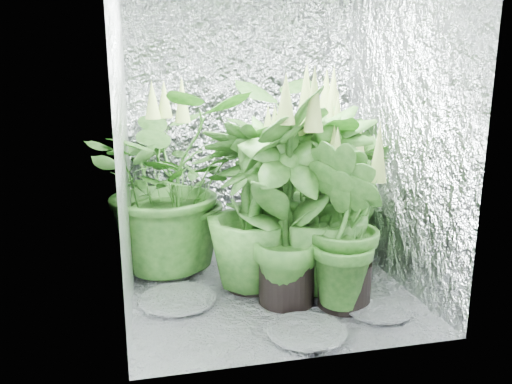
{
  "coord_description": "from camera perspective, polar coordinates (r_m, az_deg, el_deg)",
  "views": [
    {
      "loc": [
        -0.68,
        -2.73,
        1.27
      ],
      "look_at": [
        -0.08,
        0.0,
        0.6
      ],
      "focal_mm": 35.0,
      "sensor_mm": 36.0,
      "label": 1
    }
  ],
  "objects": [
    {
      "name": "ground",
      "position": [
        3.09,
        1.4,
        -10.73
      ],
      "size": [
        1.6,
        1.6,
        0.0
      ],
      "primitive_type": "plane",
      "color": "white",
      "rests_on": "ground"
    },
    {
      "name": "walls",
      "position": [
        2.83,
        1.52,
        8.08
      ],
      "size": [
        1.62,
        1.62,
        2.0
      ],
      "color": "white",
      "rests_on": "ground"
    },
    {
      "name": "plant_a",
      "position": [
        3.2,
        -9.84,
        1.17
      ],
      "size": [
        1.23,
        1.23,
        1.24
      ],
      "rotation": [
        0.0,
        0.0,
        0.22
      ],
      "color": "black",
      "rests_on": "ground"
    },
    {
      "name": "plant_b",
      "position": [
        3.15,
        1.68,
        -0.82
      ],
      "size": [
        0.71,
        0.71,
        1.07
      ],
      "rotation": [
        0.0,
        0.0,
        0.59
      ],
      "color": "black",
      "rests_on": "ground"
    },
    {
      "name": "plant_c",
      "position": [
        3.48,
        10.2,
        -0.45
      ],
      "size": [
        0.58,
        0.58,
        0.97
      ],
      "rotation": [
        0.0,
        0.0,
        1.35
      ],
      "color": "black",
      "rests_on": "ground"
    },
    {
      "name": "plant_d",
      "position": [
        2.91,
        -0.5,
        -1.85
      ],
      "size": [
        0.69,
        0.69,
        1.09
      ],
      "rotation": [
        0.0,
        0.0,
        2.84
      ],
      "color": "black",
      "rests_on": "ground"
    },
    {
      "name": "plant_e",
      "position": [
        3.14,
        6.6,
        1.58
      ],
      "size": [
        1.08,
        1.08,
        1.3
      ],
      "rotation": [
        0.0,
        0.0,
        3.15
      ],
      "color": "black",
      "rests_on": "ground"
    },
    {
      "name": "plant_f",
      "position": [
        2.7,
        3.66,
        -0.92
      ],
      "size": [
        0.87,
        0.87,
        1.28
      ],
      "rotation": [
        0.0,
        0.0,
        3.88
      ],
      "color": "black",
      "rests_on": "ground"
    },
    {
      "name": "plant_g",
      "position": [
        2.73,
        10.35,
        -3.98
      ],
      "size": [
        0.51,
        0.51,
        1.01
      ],
      "rotation": [
        0.0,
        0.0,
        4.73
      ],
      "color": "black",
      "rests_on": "ground"
    },
    {
      "name": "plant_h",
      "position": [
        2.91,
        7.38,
        -1.19
      ],
      "size": [
        0.83,
        0.83,
        1.15
      ],
      "rotation": [
        0.0,
        0.0,
        5.55
      ],
      "color": "black",
      "rests_on": "ground"
    },
    {
      "name": "circulation_fan",
      "position": [
        3.45,
        9.69,
        -5.25
      ],
      "size": [
        0.21,
        0.33,
        0.4
      ],
      "rotation": [
        0.0,
        0.0,
        -0.39
      ],
      "color": "black",
      "rests_on": "ground"
    },
    {
      "name": "plant_label",
      "position": [
        2.78,
        11.64,
        -7.17
      ],
      "size": [
        0.05,
        0.03,
        0.08
      ],
      "primitive_type": "cube",
      "rotation": [
        -0.21,
        0.0,
        -0.02
      ],
      "color": "white",
      "rests_on": "plant_g"
    }
  ]
}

